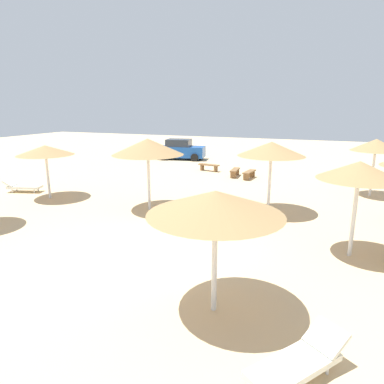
% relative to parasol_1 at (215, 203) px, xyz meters
% --- Properties ---
extents(ground_plane, '(80.00, 80.00, 0.00)m').
position_rel_parasol_1_xyz_m(ground_plane, '(-2.70, 2.45, -2.49)').
color(ground_plane, '#D1B284').
extents(parasol_1, '(2.90, 2.90, 2.75)m').
position_rel_parasol_1_xyz_m(parasol_1, '(0.00, 0.00, 0.00)').
color(parasol_1, silver).
rests_on(parasol_1, ground).
extents(parasol_5, '(2.79, 2.79, 3.03)m').
position_rel_parasol_1_xyz_m(parasol_5, '(-0.11, 7.77, 0.24)').
color(parasol_5, silver).
rests_on(parasol_5, ground).
extents(parasol_6, '(2.68, 2.68, 2.62)m').
position_rel_parasol_1_xyz_m(parasol_6, '(-10.60, 6.13, -0.11)').
color(parasol_6, silver).
rests_on(parasol_6, ground).
extents(parasol_7, '(2.37, 2.37, 2.92)m').
position_rel_parasol_1_xyz_m(parasol_7, '(2.96, 4.24, 0.15)').
color(parasol_7, silver).
rests_on(parasol_7, ground).
extents(parasol_8, '(3.05, 3.05, 3.12)m').
position_rel_parasol_1_xyz_m(parasol_8, '(-5.05, 6.25, 0.28)').
color(parasol_8, silver).
rests_on(parasol_8, ground).
extents(parasol_9, '(2.36, 2.36, 2.89)m').
position_rel_parasol_1_xyz_m(parasol_9, '(4.23, 12.46, 0.09)').
color(parasol_9, silver).
rests_on(parasol_9, ground).
extents(lounger_1, '(1.64, 1.91, 0.67)m').
position_rel_parasol_1_xyz_m(lounger_1, '(1.94, -1.34, -2.17)').
color(lounger_1, silver).
rests_on(lounger_1, ground).
extents(lounger_5, '(0.68, 1.86, 0.80)m').
position_rel_parasol_1_xyz_m(lounger_5, '(-1.51, 6.30, -2.16)').
color(lounger_5, silver).
rests_on(lounger_5, ground).
extents(lounger_6, '(2.01, 1.20, 0.67)m').
position_rel_parasol_1_xyz_m(lounger_6, '(-12.86, 6.54, -2.17)').
color(lounger_6, silver).
rests_on(lounger_6, ground).
extents(bench_0, '(1.55, 0.68, 0.49)m').
position_rel_parasol_1_xyz_m(bench_0, '(-5.62, 15.94, -2.14)').
color(bench_0, brown).
rests_on(bench_0, ground).
extents(bench_1, '(0.51, 1.52, 0.49)m').
position_rel_parasol_1_xyz_m(bench_1, '(-3.42, 14.73, -2.14)').
color(bench_1, brown).
rests_on(bench_1, ground).
extents(bench_2, '(0.56, 1.53, 0.49)m').
position_rel_parasol_1_xyz_m(bench_2, '(-2.41, 14.41, -2.14)').
color(bench_2, brown).
rests_on(bench_2, ground).
extents(parked_car, '(4.24, 2.54, 1.72)m').
position_rel_parasol_1_xyz_m(parked_car, '(-9.68, 20.27, -1.66)').
color(parked_car, '#194C9E').
rests_on(parked_car, ground).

